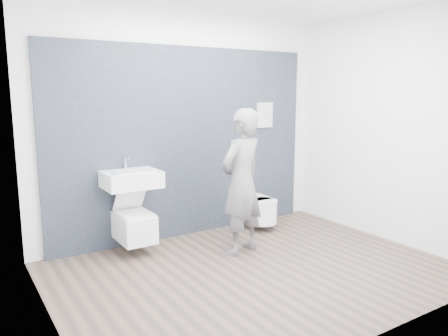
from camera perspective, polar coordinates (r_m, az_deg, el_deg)
ground at (r=4.69m, az=4.06°, el=-13.20°), size 4.00×4.00×0.00m
room_shell at (r=4.32m, az=4.34°, el=8.54°), size 4.00×4.00×4.00m
tile_wall at (r=5.86m, az=-4.64°, el=-8.43°), size 3.60×0.06×2.40m
washbasin at (r=5.07m, az=-12.00°, el=-1.39°), size 0.62×0.47×0.47m
toilet_square at (r=5.17m, az=-11.65°, el=-7.33°), size 0.37×0.54×0.65m
toilet_rounded at (r=5.98m, az=4.55°, el=-5.44°), size 0.35×0.60×0.33m
info_placard at (r=6.45m, az=5.12°, el=-6.72°), size 0.26×0.03×0.35m
visitor at (r=4.95m, az=2.30°, el=-1.85°), size 0.69×0.55×1.66m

